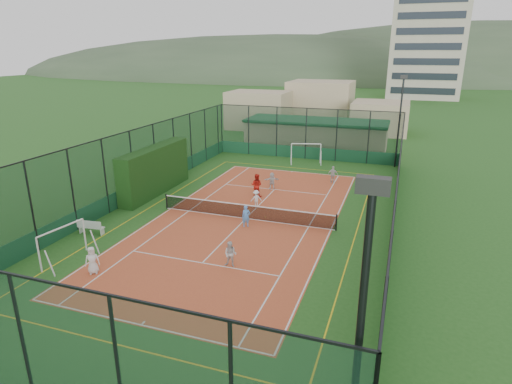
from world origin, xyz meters
TOP-DOWN VIEW (x-y plane):
  - ground at (0.00, 0.00)m, footprint 300.00×300.00m
  - court_slab at (0.00, 0.00)m, footprint 11.17×23.97m
  - tennis_net at (0.00, 0.00)m, footprint 11.67×0.12m
  - perimeter_fence at (0.00, 0.00)m, footprint 18.12×34.12m
  - floodlight_se at (8.60, -16.60)m, footprint 0.60×0.26m
  - floodlight_ne at (8.60, 16.60)m, footprint 0.60×0.26m
  - clubhouse at (0.00, 22.00)m, footprint 15.20×7.20m
  - apartment_tower at (12.00, 82.00)m, footprint 15.00×12.00m
  - distant_hills at (0.00, 150.00)m, footprint 200.00×60.00m
  - hedge_left at (-8.30, 2.78)m, footprint 1.20×8.02m
  - white_bench at (-7.80, -5.19)m, footprint 1.64×0.60m
  - futsal_goal_near at (-6.83, -8.44)m, footprint 2.92×1.25m
  - futsal_goal_far at (0.42, 15.36)m, footprint 3.00×1.57m
  - child_near_left at (-4.54, -9.07)m, footprint 0.81×0.74m
  - child_near_mid at (0.46, -1.20)m, footprint 0.59×0.51m
  - child_near_right at (1.50, -6.24)m, footprint 0.66×0.52m
  - child_far_left at (-0.08, 2.24)m, footprint 0.91×0.81m
  - child_far_right at (3.97, 9.72)m, footprint 0.84×0.42m
  - child_far_back at (-0.27, 6.57)m, footprint 1.26×0.86m
  - coach at (-0.79, 4.37)m, footprint 0.85×0.67m
  - tennis_balls at (0.22, 1.10)m, footprint 1.52×1.02m

SIDE VIEW (x-z plane):
  - ground at x=0.00m, z-range 0.00..0.00m
  - distant_hills at x=0.00m, z-range -12.00..12.00m
  - court_slab at x=0.00m, z-range 0.00..0.01m
  - tennis_balls at x=0.22m, z-range 0.01..0.08m
  - white_bench at x=-7.80m, z-range 0.00..0.90m
  - tennis_net at x=0.00m, z-range 0.00..1.06m
  - child_far_left at x=-0.08m, z-range 0.01..1.23m
  - child_far_back at x=-0.27m, z-range 0.01..1.31m
  - child_near_right at x=1.50m, z-range 0.01..1.34m
  - child_near_mid at x=0.46m, z-range 0.01..1.36m
  - child_near_left at x=-4.54m, z-range 0.01..1.39m
  - child_far_right at x=3.97m, z-range 0.01..1.39m
  - coach at x=-0.79m, z-range 0.01..1.74m
  - futsal_goal_near at x=-6.83m, z-range 0.00..1.82m
  - futsal_goal_far at x=0.42m, z-range 0.00..1.86m
  - clubhouse at x=0.00m, z-range 0.00..3.15m
  - hedge_left at x=-8.30m, z-range 0.00..3.51m
  - perimeter_fence at x=0.00m, z-range 0.00..5.00m
  - floodlight_se at x=8.60m, z-range 0.00..8.25m
  - floodlight_ne at x=8.60m, z-range 0.00..8.25m
  - apartment_tower at x=12.00m, z-range 0.00..30.00m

